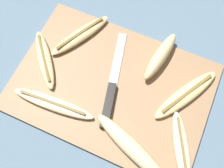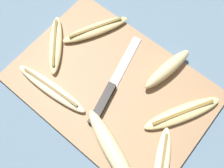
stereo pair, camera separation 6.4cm
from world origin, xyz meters
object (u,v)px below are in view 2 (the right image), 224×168
knife (107,95)px  banana_golden_short (182,113)px  banana_spotted_left (96,30)px  banana_pale_long (51,88)px  banana_soft_right (112,150)px  banana_cream_curved (162,163)px  banana_ripe_center (55,44)px  banana_mellow_near (167,69)px

knife → banana_golden_short: bearing=11.2°
banana_spotted_left → banana_golden_short: 0.31m
banana_pale_long → banana_golden_short: (0.28, 0.15, 0.00)m
knife → banana_soft_right: banana_soft_right is taller
banana_pale_long → banana_golden_short: 0.32m
banana_cream_curved → banana_ripe_center: 0.39m
banana_soft_right → banana_ripe_center: 0.31m
banana_spotted_left → knife: bearing=-40.5°
banana_spotted_left → banana_mellow_near: bearing=6.0°
banana_soft_right → banana_mellow_near: size_ratio=1.33×
knife → banana_pale_long: 0.14m
knife → banana_spotted_left: (-0.14, 0.12, 0.00)m
banana_soft_right → banana_mellow_near: (-0.02, 0.24, 0.00)m
banana_soft_right → banana_mellow_near: 0.24m
banana_pale_long → banana_ripe_center: 0.12m
knife → banana_mellow_near: size_ratio=1.67×
banana_soft_right → knife: bearing=134.5°
knife → banana_golden_short: size_ratio=1.38×
banana_cream_curved → banana_golden_short: (-0.03, 0.12, 0.00)m
banana_spotted_left → banana_ripe_center: size_ratio=1.20×
knife → banana_cream_curved: size_ratio=1.62×
banana_mellow_near → banana_ripe_center: size_ratio=1.03×
banana_mellow_near → banana_golden_short: bearing=-36.4°
knife → banana_cream_curved: banana_cream_curved is taller
knife → banana_soft_right: 0.13m
knife → banana_soft_right: (0.09, -0.10, 0.01)m
banana_pale_long → banana_spotted_left: size_ratio=1.14×
banana_cream_curved → banana_ripe_center: bearing=170.3°
banana_golden_short → banana_mellow_near: bearing=143.6°
knife → banana_pale_long: bearing=-160.1°
knife → banana_ripe_center: size_ratio=1.72×
banana_mellow_near → banana_golden_short: size_ratio=0.82×
banana_cream_curved → banana_pale_long: size_ratio=0.77×
knife → banana_cream_curved: 0.20m
banana_cream_curved → banana_spotted_left: 0.38m
banana_pale_long → banana_cream_curved: bearing=5.3°
banana_pale_long → banana_spotted_left: 0.20m
banana_ripe_center → banana_pale_long: bearing=-51.0°
banana_cream_curved → banana_ripe_center: size_ratio=1.06×
banana_golden_short → banana_soft_right: bearing=-113.2°
banana_soft_right → banana_pale_long: (-0.21, 0.02, -0.01)m
banana_golden_short → knife: bearing=-155.5°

